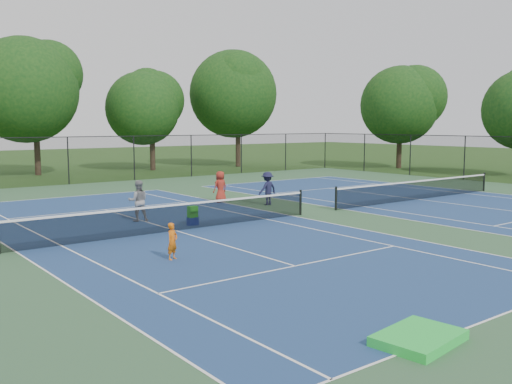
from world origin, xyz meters
TOP-DOWN VIEW (x-y plane):
  - ground at (0.00, 0.00)m, footprint 140.00×140.00m
  - court_pad at (0.00, 0.00)m, footprint 36.00×36.00m
  - tennis_court_left at (-7.00, 0.00)m, footprint 12.00×23.83m
  - tennis_court_right at (7.00, 0.00)m, footprint 12.00×23.83m
  - perimeter_fence at (0.00, 0.00)m, footprint 36.08×36.08m
  - tree_back_b at (-4.00, 26.00)m, footprint 7.60×7.60m
  - tree_back_c at (5.00, 25.00)m, footprint 6.00×6.00m
  - tree_back_d at (13.00, 24.00)m, footprint 7.80×7.80m
  - tree_side_e at (23.00, 14.00)m, footprint 6.60×6.60m
  - child_player at (-9.23, -3.71)m, footprint 0.45×0.39m
  - instructor at (-7.14, 2.73)m, footprint 0.96×0.86m
  - bystander_b at (-0.28, 3.18)m, footprint 1.06×0.67m
  - bystander_c at (-1.51, 5.32)m, footprint 0.78×0.54m
  - ball_crate at (-5.91, 0.67)m, footprint 0.38×0.27m
  - ball_hopper at (-5.91, 0.67)m, footprint 0.34×0.26m
  - green_tarp at (-8.87, -11.78)m, footprint 1.70×1.31m

SIDE VIEW (x-z plane):
  - ground at x=0.00m, z-range 0.00..0.00m
  - court_pad at x=0.00m, z-range 0.00..0.01m
  - green_tarp at x=-8.87m, z-range 0.01..0.18m
  - tennis_court_left at x=-7.00m, z-range -0.44..0.63m
  - tennis_court_right at x=7.00m, z-range -0.44..0.63m
  - ball_crate at x=-5.91m, z-range 0.00..0.31m
  - ball_hopper at x=-5.91m, z-range 0.31..0.73m
  - child_player at x=-9.23m, z-range 0.00..1.05m
  - bystander_c at x=-1.51m, z-range 0.00..1.53m
  - bystander_b at x=-0.28m, z-range 0.00..1.57m
  - instructor at x=-7.14m, z-range 0.00..1.62m
  - perimeter_fence at x=0.00m, z-range 0.09..3.11m
  - tree_back_c at x=5.00m, z-range 1.28..9.68m
  - tree_side_e at x=23.00m, z-range 1.37..10.25m
  - tree_back_b at x=-4.00m, z-range 1.58..11.61m
  - tree_back_d at x=13.00m, z-range 1.64..12.01m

